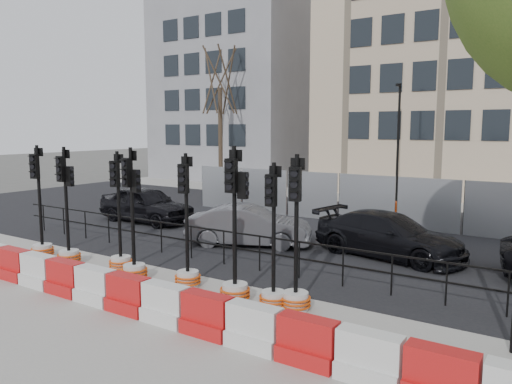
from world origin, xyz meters
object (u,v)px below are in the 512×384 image
Objects in this scene: car_a at (147,204)px; car_c at (389,235)px; traffic_signal_h at (296,279)px; traffic_signal_a at (41,235)px; traffic_signal_d at (133,249)px.

car_c is at bearing -88.27° from car_a.
traffic_signal_h is at bearing -116.90° from car_a.
traffic_signal_d is (3.94, -0.04, 0.11)m from traffic_signal_a.
car_c is (10.08, 0.01, -0.07)m from car_a.
traffic_signal_d is at bearing 171.72° from traffic_signal_h.
traffic_signal_a is 1.01× the size of traffic_signal_h.
traffic_signal_h is 11.25m from car_a.
traffic_signal_d is at bearing -14.06° from traffic_signal_a.
traffic_signal_h is 5.39m from car_c.
car_c is at bearing 74.41° from traffic_signal_h.
traffic_signal_a is 5.92m from car_a.
traffic_signal_d is 0.78× the size of car_a.
traffic_signal_h is 0.76× the size of car_a.
traffic_signal_d is 7.93m from car_a.
traffic_signal_h is at bearing -11.03° from traffic_signal_a.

